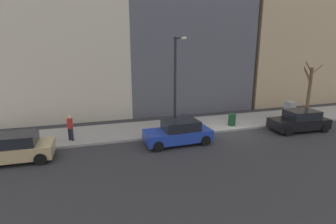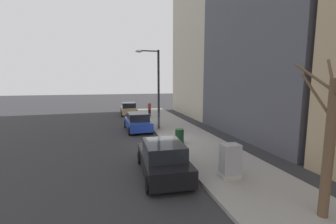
% 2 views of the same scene
% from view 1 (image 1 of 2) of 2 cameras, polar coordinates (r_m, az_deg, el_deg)
% --- Properties ---
extents(ground_plane, '(120.00, 120.00, 0.00)m').
position_cam_1_polar(ground_plane, '(19.68, 13.19, -4.18)').
color(ground_plane, '#2B2B2D').
extents(sidewalk, '(4.00, 36.00, 0.15)m').
position_cam_1_polar(sidewalk, '(21.33, 10.55, -2.40)').
color(sidewalk, gray).
rests_on(sidewalk, ground).
extents(parked_car_black, '(2.05, 4.26, 1.52)m').
position_cam_1_polar(parked_car_black, '(21.50, 26.71, -1.74)').
color(parked_car_black, black).
rests_on(parked_car_black, ground).
extents(parked_car_blue, '(2.06, 4.26, 1.52)m').
position_cam_1_polar(parked_car_blue, '(16.66, 2.29, -4.50)').
color(parked_car_blue, '#1E389E').
rests_on(parked_car_blue, ground).
extents(parked_car_tan, '(2.00, 4.24, 1.52)m').
position_cam_1_polar(parked_car_tan, '(16.41, -30.82, -6.86)').
color(parked_car_tan, tan).
rests_on(parked_car_tan, ground).
extents(parking_meter, '(0.14, 0.10, 1.35)m').
position_cam_1_polar(parking_meter, '(18.35, 3.18, -1.95)').
color(parking_meter, slate).
rests_on(parking_meter, sidewalk).
extents(utility_box, '(0.83, 0.61, 1.43)m').
position_cam_1_polar(utility_box, '(24.14, 24.94, 0.34)').
color(utility_box, '#A8A399').
rests_on(utility_box, sidewalk).
extents(streetlamp, '(1.97, 0.32, 6.50)m').
position_cam_1_polar(streetlamp, '(17.42, 1.82, 7.40)').
color(streetlamp, black).
rests_on(streetlamp, sidewalk).
extents(bare_tree, '(1.41, 1.87, 4.64)m').
position_cam_1_polar(bare_tree, '(26.91, 28.40, 4.60)').
color(bare_tree, brown).
rests_on(bare_tree, sidewalk).
extents(trash_bin, '(0.56, 0.56, 0.90)m').
position_cam_1_polar(trash_bin, '(20.59, 13.74, -1.65)').
color(trash_bin, '#14381E').
rests_on(trash_bin, sidewalk).
extents(pedestrian_near_meter, '(0.36, 0.36, 1.66)m').
position_cam_1_polar(pedestrian_near_meter, '(17.83, -20.54, -2.98)').
color(pedestrian_near_meter, '#1E1E2D').
rests_on(pedestrian_near_meter, sidewalk).
extents(office_block_center, '(11.74, 11.74, 19.08)m').
position_cam_1_polar(office_block_center, '(29.20, 1.86, 20.97)').
color(office_block_center, '#4C4C56').
rests_on(office_block_center, ground).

